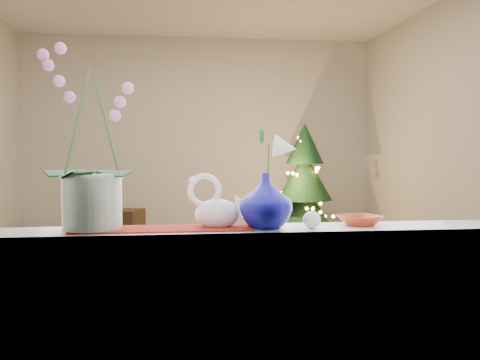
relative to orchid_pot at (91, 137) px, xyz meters
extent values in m
plane|color=#352315|center=(0.65, 2.36, -1.28)|extent=(5.00, 5.00, 0.00)
cube|color=beige|center=(0.65, 4.86, 0.07)|extent=(4.50, 0.10, 2.70)
cube|color=beige|center=(0.65, -0.14, 0.07)|extent=(4.50, 0.10, 2.70)
cube|color=beige|center=(2.90, 2.36, 0.07)|extent=(0.10, 5.00, 2.70)
cube|color=white|center=(0.65, -0.10, -0.84)|extent=(2.20, 0.08, 0.88)
cube|color=white|center=(0.65, -0.01, -0.38)|extent=(2.20, 0.26, 0.04)
cube|color=maroon|center=(0.27, -0.01, -0.36)|extent=(0.70, 0.20, 0.01)
imported|color=#080970|center=(0.68, -0.03, -0.23)|extent=(0.28, 0.28, 0.25)
sphere|color=white|center=(0.86, -0.06, -0.33)|extent=(0.09, 0.09, 0.07)
imported|color=#A63415|center=(1.08, 0.00, -0.34)|extent=(0.18, 0.18, 0.04)
cube|color=black|center=(-0.43, 4.26, -1.00)|extent=(0.82, 0.60, 0.55)
camera|label=1|loc=(0.32, -2.12, -0.06)|focal=40.00mm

